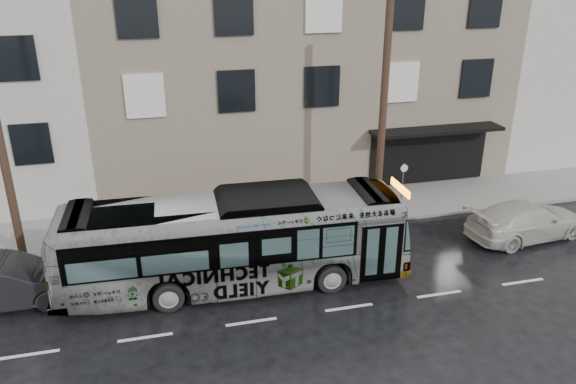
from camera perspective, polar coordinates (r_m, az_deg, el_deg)
name	(u,v)px	position (r m, az deg, el deg)	size (l,w,h in m)	color
ground	(238,280)	(19.92, -5.08, -8.94)	(120.00, 120.00, 0.00)	black
sidewalk	(219,220)	(24.17, -6.98, -2.85)	(90.00, 3.60, 0.15)	gray
building_taupe	(288,58)	(30.83, 0.05, 13.46)	(20.00, 12.00, 11.00)	gray
utility_pole_front	(383,116)	(22.75, 9.61, 7.66)	(0.30, 0.30, 9.00)	#3D2A1E
utility_pole_rear	(0,141)	(21.54, -27.22, 4.60)	(0.30, 0.30, 9.00)	#3D2A1E
sign_post	(402,190)	(24.23, 11.50, 0.20)	(0.06, 0.06, 2.40)	slate
bus	(234,241)	(18.97, -5.52, -5.01)	(2.74, 11.72, 3.26)	#B2B2B2
white_sedan	(527,220)	(24.38, 23.08, -2.66)	(2.07, 5.09, 1.48)	#B4B3AB
dark_sedan	(2,282)	(20.35, -27.02, -8.19)	(1.73, 4.95, 1.63)	black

